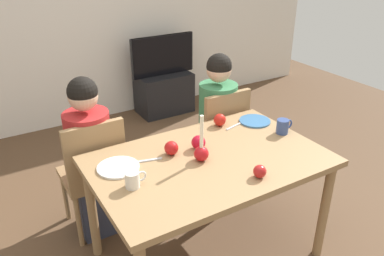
# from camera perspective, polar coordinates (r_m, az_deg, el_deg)

# --- Properties ---
(ground_plane) EXTENTS (7.68, 7.68, 0.00)m
(ground_plane) POSITION_cam_1_polar(r_m,az_deg,el_deg) (2.80, 2.22, -17.78)
(ground_plane) COLOR brown
(back_wall) EXTENTS (6.40, 0.10, 2.60)m
(back_wall) POSITION_cam_1_polar(r_m,az_deg,el_deg) (4.47, -16.86, 16.81)
(back_wall) COLOR silver
(back_wall) RESTS_ON ground
(dining_table) EXTENTS (1.40, 0.90, 0.75)m
(dining_table) POSITION_cam_1_polar(r_m,az_deg,el_deg) (2.39, 2.49, -6.19)
(dining_table) COLOR #99754C
(dining_table) RESTS_ON ground
(chair_left) EXTENTS (0.40, 0.40, 0.90)m
(chair_left) POSITION_cam_1_polar(r_m,az_deg,el_deg) (2.76, -14.16, -6.04)
(chair_left) COLOR #99754C
(chair_left) RESTS_ON ground
(chair_right) EXTENTS (0.40, 0.40, 0.90)m
(chair_right) POSITION_cam_1_polar(r_m,az_deg,el_deg) (3.15, 4.01, -0.96)
(chair_right) COLOR #99754C
(chair_right) RESTS_ON ground
(person_left_child) EXTENTS (0.30, 0.30, 1.17)m
(person_left_child) POSITION_cam_1_polar(r_m,az_deg,el_deg) (2.76, -14.50, -4.71)
(person_left_child) COLOR #33384C
(person_left_child) RESTS_ON ground
(person_right_child) EXTENTS (0.30, 0.30, 1.17)m
(person_right_child) POSITION_cam_1_polar(r_m,az_deg,el_deg) (3.15, 3.71, 0.21)
(person_right_child) COLOR #33384C
(person_right_child) RESTS_ON ground
(tv_stand) EXTENTS (0.64, 0.40, 0.48)m
(tv_stand) POSITION_cam_1_polar(r_m,az_deg,el_deg) (4.77, -4.11, 5.13)
(tv_stand) COLOR black
(tv_stand) RESTS_ON ground
(tv) EXTENTS (0.79, 0.05, 0.46)m
(tv) POSITION_cam_1_polar(r_m,az_deg,el_deg) (4.62, -4.30, 10.59)
(tv) COLOR black
(tv) RESTS_ON tv_stand
(candle_centerpiece) EXTENTS (0.09, 0.09, 0.29)m
(candle_centerpiece) POSITION_cam_1_polar(r_m,az_deg,el_deg) (2.30, 1.38, -3.41)
(candle_centerpiece) COLOR red
(candle_centerpiece) RESTS_ON dining_table
(plate_left) EXTENTS (0.24, 0.24, 0.01)m
(plate_left) POSITION_cam_1_polar(r_m,az_deg,el_deg) (2.29, -10.74, -5.68)
(plate_left) COLOR white
(plate_left) RESTS_ON dining_table
(plate_right) EXTENTS (0.22, 0.22, 0.01)m
(plate_right) POSITION_cam_1_polar(r_m,az_deg,el_deg) (2.84, 9.18, 1.02)
(plate_right) COLOR teal
(plate_right) RESTS_ON dining_table
(mug_left) EXTENTS (0.12, 0.08, 0.09)m
(mug_left) POSITION_cam_1_polar(r_m,az_deg,el_deg) (2.10, -8.63, -7.46)
(mug_left) COLOR silver
(mug_left) RESTS_ON dining_table
(mug_right) EXTENTS (0.13, 0.08, 0.10)m
(mug_right) POSITION_cam_1_polar(r_m,az_deg,el_deg) (2.69, 13.17, 0.24)
(mug_right) COLOR #33477F
(mug_right) RESTS_ON dining_table
(fork_left) EXTENTS (0.18, 0.06, 0.01)m
(fork_left) POSITION_cam_1_polar(r_m,az_deg,el_deg) (2.33, -6.60, -4.75)
(fork_left) COLOR silver
(fork_left) RESTS_ON dining_table
(fork_right) EXTENTS (0.18, 0.06, 0.01)m
(fork_right) POSITION_cam_1_polar(r_m,az_deg,el_deg) (2.75, 6.31, 0.32)
(fork_right) COLOR silver
(fork_right) RESTS_ON dining_table
(apple_near_candle) EXTENTS (0.09, 0.09, 0.09)m
(apple_near_candle) POSITION_cam_1_polar(r_m,az_deg,el_deg) (2.37, -3.04, -2.95)
(apple_near_candle) COLOR #B61516
(apple_near_candle) RESTS_ON dining_table
(apple_by_left_plate) EXTENTS (0.07, 0.07, 0.07)m
(apple_by_left_plate) POSITION_cam_1_polar(r_m,az_deg,el_deg) (2.19, 9.89, -6.28)
(apple_by_left_plate) COLOR #B01C1B
(apple_by_left_plate) RESTS_ON dining_table
(apple_by_right_mug) EXTENTS (0.09, 0.09, 0.09)m
(apple_by_right_mug) POSITION_cam_1_polar(r_m,az_deg,el_deg) (2.43, 0.96, -2.13)
(apple_by_right_mug) COLOR red
(apple_by_right_mug) RESTS_ON dining_table
(apple_far_edge) EXTENTS (0.09, 0.09, 0.09)m
(apple_far_edge) POSITION_cam_1_polar(r_m,az_deg,el_deg) (2.73, 4.09, 1.19)
(apple_far_edge) COLOR red
(apple_far_edge) RESTS_ON dining_table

